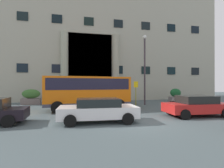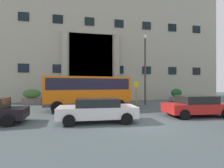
% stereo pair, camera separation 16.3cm
% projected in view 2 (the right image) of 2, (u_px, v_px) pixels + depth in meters
% --- Properties ---
extents(ground_plane, '(80.00, 64.00, 0.12)m').
position_uv_depth(ground_plane, '(142.00, 124.00, 9.42)').
color(ground_plane, '#465355').
extents(office_building_facade, '(33.91, 9.71, 18.47)m').
position_uv_depth(office_building_facade, '(100.00, 39.00, 26.57)').
color(office_building_facade, '#9C9C8A').
rests_on(office_building_facade, ground_plane).
extents(orange_minibus, '(7.06, 3.20, 2.74)m').
position_uv_depth(orange_minibus, '(88.00, 90.00, 14.28)').
color(orange_minibus, orange).
rests_on(orange_minibus, ground_plane).
extents(bus_stop_sign, '(0.44, 0.08, 2.42)m').
position_uv_depth(bus_stop_sign, '(136.00, 91.00, 17.13)').
color(bus_stop_sign, '#9E981E').
rests_on(bus_stop_sign, ground_plane).
extents(hedge_planter_far_west, '(1.89, 0.79, 1.62)m').
position_uv_depth(hedge_planter_far_west, '(32.00, 97.00, 18.10)').
color(hedge_planter_far_west, '#6C615E').
rests_on(hedge_planter_far_west, ground_plane).
extents(hedge_planter_entrance_left, '(1.73, 0.77, 1.33)m').
position_uv_depth(hedge_planter_entrance_left, '(97.00, 98.00, 19.28)').
color(hedge_planter_entrance_left, slate).
rests_on(hedge_planter_entrance_left, ground_plane).
extents(hedge_planter_far_east, '(1.51, 0.82, 1.61)m').
position_uv_depth(hedge_planter_far_east, '(176.00, 95.00, 21.18)').
color(hedge_planter_far_east, gray).
rests_on(hedge_planter_far_east, ground_plane).
extents(parked_compact_extra, '(4.21, 2.19, 1.37)m').
position_uv_depth(parked_compact_extra, '(196.00, 106.00, 11.32)').
color(parked_compact_extra, red).
rests_on(parked_compact_extra, ground_plane).
extents(white_taxi_kerbside, '(4.41, 2.24, 1.32)m').
position_uv_depth(white_taxi_kerbside, '(97.00, 110.00, 9.65)').
color(white_taxi_kerbside, white).
rests_on(white_taxi_kerbside, ground_plane).
extents(motorcycle_near_kerb, '(1.98, 0.55, 0.89)m').
position_uv_depth(motorcycle_near_kerb, '(175.00, 106.00, 13.32)').
color(motorcycle_near_kerb, black).
rests_on(motorcycle_near_kerb, ground_plane).
extents(motorcycle_far_end, '(1.97, 0.55, 0.89)m').
position_uv_depth(motorcycle_far_end, '(207.00, 105.00, 13.79)').
color(motorcycle_far_end, black).
rests_on(motorcycle_far_end, ground_plane).
extents(lamppost_plaza_centre, '(0.40, 0.40, 7.26)m').
position_uv_depth(lamppost_plaza_centre, '(145.00, 64.00, 17.74)').
color(lamppost_plaza_centre, '#3C3239').
rests_on(lamppost_plaza_centre, ground_plane).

